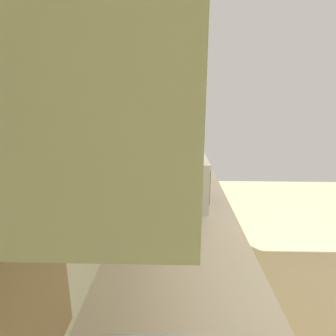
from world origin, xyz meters
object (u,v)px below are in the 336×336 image
Objects in this scene: oven_range at (176,187)px; bowl at (190,172)px; kettle at (188,157)px; microwave at (175,179)px.

bowl is at bearing -173.16° from oven_range.
oven_range is at bearing 10.96° from kettle.
bowl is at bearing 180.00° from kettle.
bowl is 0.80× the size of kettle.
oven_range reaches higher than bowl.
kettle is at bearing -0.00° from bowl.
oven_range is at bearing 6.84° from bowl.
kettle is (0.35, -0.00, 0.06)m from bowl.
oven_range is 0.78m from kettle.
oven_range is 1.61m from microwave.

